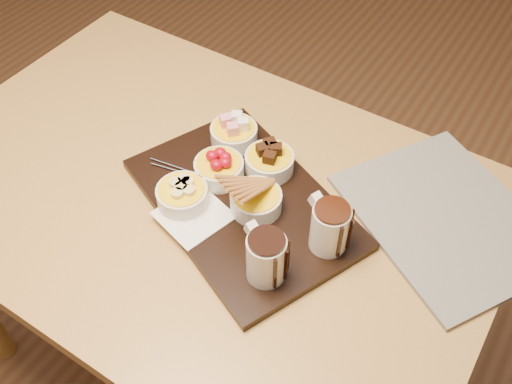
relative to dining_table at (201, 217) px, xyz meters
The scene contains 13 objects.
ground 0.65m from the dining_table, ahead, with size 5.00×5.00×0.00m, color brown.
dining_table is the anchor object (origin of this frame).
serving_board 0.15m from the dining_table, ahead, with size 0.46×0.30×0.02m, color black.
napkin 0.15m from the dining_table, 57.44° to the right, with size 0.12×0.12×0.00m, color white.
bowl_marshmallows 0.19m from the dining_table, 91.03° to the left, with size 0.10×0.10×0.04m, color silver.
bowl_cake 0.20m from the dining_table, 45.88° to the left, with size 0.10×0.10×0.04m, color silver.
bowl_strawberries 0.14m from the dining_table, 50.27° to the left, with size 0.10×0.10×0.04m, color silver.
bowl_biscotti 0.19m from the dining_table, ahead, with size 0.10×0.10×0.04m, color silver.
bowl_bananas 0.15m from the dining_table, 79.46° to the right, with size 0.10×0.10×0.04m, color silver.
pitcher_dark_chocolate 0.31m from the dining_table, 25.46° to the right, with size 0.07×0.07×0.09m, color silver.
pitcher_milk_chocolate 0.34m from the dining_table, ahead, with size 0.07×0.07×0.09m, color silver.
fondue_skewers 0.12m from the dining_table, 57.33° to the left, with size 0.26×0.03×0.01m, color silver, non-canonical shape.
newspaper 0.51m from the dining_table, 23.01° to the left, with size 0.38×0.31×0.01m, color beige.
Camera 1 is at (0.52, -0.58, 1.62)m, focal length 40.00 mm.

